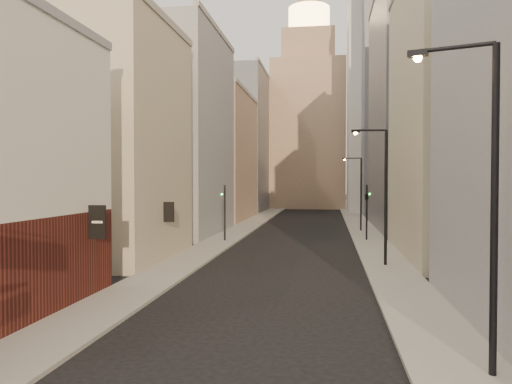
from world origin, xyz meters
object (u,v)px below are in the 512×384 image
object	(u,v)px
white_tower	(372,100)
streetlamp_far	(359,190)
streetlamp_mid	(382,189)
traffic_light_right	(367,200)
streetlamp_near	(485,188)
clock_tower	(309,118)
traffic_light_left	(225,202)

from	to	relation	value
white_tower	streetlamp_far	world-z (taller)	white_tower
streetlamp_mid	traffic_light_right	distance (m)	13.16
streetlamp_far	white_tower	bearing A→B (deg)	88.12
streetlamp_mid	streetlamp_far	distance (m)	21.22
streetlamp_near	clock_tower	bearing A→B (deg)	113.73
streetlamp_far	traffic_light_right	xyz separation A→B (m)	(0.18, -8.10, -0.73)
streetlamp_mid	traffic_light_right	size ratio (longest dim) A/B	1.72
white_tower	traffic_light_right	distance (m)	42.63
white_tower	traffic_light_right	size ratio (longest dim) A/B	8.30
traffic_light_right	traffic_light_left	bearing A→B (deg)	11.20
clock_tower	traffic_light_left	xyz separation A→B (m)	(-5.16, -56.03, -14.13)
traffic_light_left	traffic_light_right	bearing A→B (deg)	-179.24
streetlamp_mid	streetlamp_far	xyz separation A→B (m)	(-0.13, 21.21, -0.48)
streetlamp_near	traffic_light_left	xyz separation A→B (m)	(-13.18, 28.39, -1.76)
streetlamp_near	streetlamp_mid	size ratio (longest dim) A/B	1.07
white_tower	traffic_light_right	xyz separation A→B (m)	(-3.81, -39.76, -14.90)
streetlamp_far	traffic_light_right	bearing A→B (deg)	-83.40
streetlamp_mid	traffic_light_right	world-z (taller)	streetlamp_mid
streetlamp_mid	traffic_light_left	size ratio (longest dim) A/B	1.72
white_tower	traffic_light_left	xyz separation A→B (m)	(-16.16, -42.03, -15.10)
streetlamp_far	traffic_light_right	world-z (taller)	streetlamp_far
streetlamp_near	traffic_light_right	world-z (taller)	streetlamp_near
streetlamp_near	white_tower	bearing A→B (deg)	105.88
white_tower	streetlamp_mid	xyz separation A→B (m)	(-3.86, -52.87, -13.69)
clock_tower	traffic_light_left	world-z (taller)	clock_tower
traffic_light_left	streetlamp_mid	bearing A→B (deg)	128.96
clock_tower	traffic_light_left	distance (m)	58.01
traffic_light_left	traffic_light_right	distance (m)	12.56
streetlamp_near	streetlamp_far	xyz separation A→B (m)	(-1.01, 38.76, -0.82)
clock_tower	streetlamp_mid	bearing A→B (deg)	-83.90
streetlamp_near	streetlamp_mid	xyz separation A→B (m)	(-0.88, 17.55, -0.35)
clock_tower	streetlamp_near	bearing A→B (deg)	-84.57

